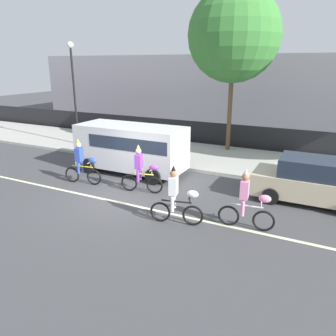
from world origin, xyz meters
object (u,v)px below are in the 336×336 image
(parade_cyclist_cobalt, at_px, (82,164))
(parked_car_beige, at_px, (311,182))
(street_lamp_post, at_px, (73,79))
(parade_cyclist_pink, at_px, (247,203))
(parade_cyclist_purple, at_px, (142,172))
(parked_van_white, at_px, (132,146))
(parade_cyclist_zebra, at_px, (177,199))

(parade_cyclist_cobalt, xyz_separation_m, parked_car_beige, (8.66, 2.19, -0.06))
(parked_car_beige, height_order, street_lamp_post, street_lamp_post)
(street_lamp_post, bearing_deg, parade_cyclist_cobalt, -47.18)
(parade_cyclist_pink, distance_m, street_lamp_post, 13.54)
(parade_cyclist_purple, height_order, parked_van_white, parked_van_white)
(parade_cyclist_zebra, relative_size, street_lamp_post, 0.33)
(parade_cyclist_pink, relative_size, street_lamp_post, 0.33)
(parade_cyclist_cobalt, height_order, parade_cyclist_pink, same)
(parade_cyclist_cobalt, bearing_deg, parade_cyclist_purple, 5.58)
(parade_cyclist_purple, bearing_deg, parade_cyclist_cobalt, -174.42)
(parked_van_white, xyz_separation_m, street_lamp_post, (-5.74, 2.84, 2.71))
(street_lamp_post, bearing_deg, parade_cyclist_zebra, -34.05)
(parade_cyclist_cobalt, distance_m, parked_van_white, 2.49)
(street_lamp_post, bearing_deg, parade_cyclist_purple, -32.90)
(parade_cyclist_cobalt, xyz_separation_m, parked_van_white, (1.07, 2.20, 0.44))
(parade_cyclist_purple, relative_size, parked_car_beige, 0.47)
(parade_cyclist_pink, bearing_deg, parked_car_beige, 62.74)
(parade_cyclist_pink, bearing_deg, parked_van_white, 152.91)
(parade_cyclist_purple, height_order, parked_car_beige, parade_cyclist_purple)
(parked_car_beige, bearing_deg, parked_van_white, 179.87)
(parked_car_beige, bearing_deg, parade_cyclist_zebra, -134.15)
(parked_van_white, bearing_deg, street_lamp_post, 153.67)
(parade_cyclist_zebra, xyz_separation_m, parked_car_beige, (3.61, 3.72, -0.06))
(parade_cyclist_pink, bearing_deg, parade_cyclist_purple, 165.39)
(parade_cyclist_cobalt, relative_size, parade_cyclist_zebra, 1.00)
(parked_car_beige, bearing_deg, parade_cyclist_purple, -162.09)
(parade_cyclist_purple, distance_m, parade_cyclist_pink, 4.52)
(parade_cyclist_purple, bearing_deg, parade_cyclist_pink, -14.61)
(street_lamp_post, bearing_deg, parked_van_white, -26.33)
(parade_cyclist_zebra, relative_size, parked_car_beige, 0.47)
(parade_cyclist_pink, bearing_deg, street_lamp_post, 153.28)
(parked_van_white, distance_m, parked_car_beige, 7.61)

